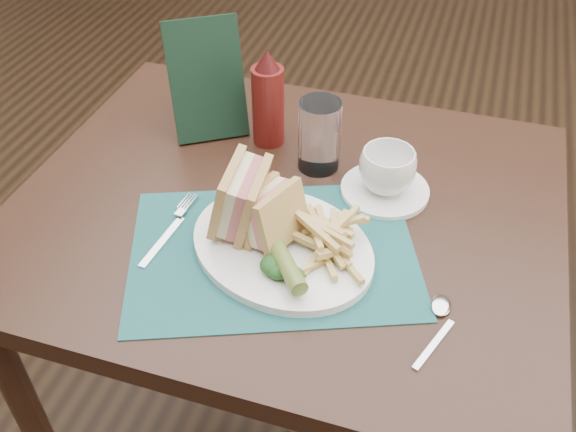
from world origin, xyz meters
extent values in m
plane|color=black|center=(0.00, 0.00, 0.00)|extent=(7.00, 7.00, 0.00)
cube|color=#184F4F|center=(0.02, -0.62, 0.75)|extent=(0.52, 0.45, 0.00)
cylinder|color=#526526|center=(0.05, -0.67, 0.79)|extent=(0.10, 0.11, 0.03)
cylinder|color=white|center=(0.15, -0.42, 0.76)|extent=(0.20, 0.20, 0.01)
imported|color=white|center=(0.15, -0.42, 0.80)|extent=(0.13, 0.13, 0.07)
cylinder|color=white|center=(0.02, -0.38, 0.81)|extent=(0.09, 0.09, 0.13)
cube|color=black|center=(-0.20, -0.34, 0.86)|extent=(0.16, 0.14, 0.22)
camera|label=1|loc=(0.25, -1.28, 1.44)|focal=40.00mm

